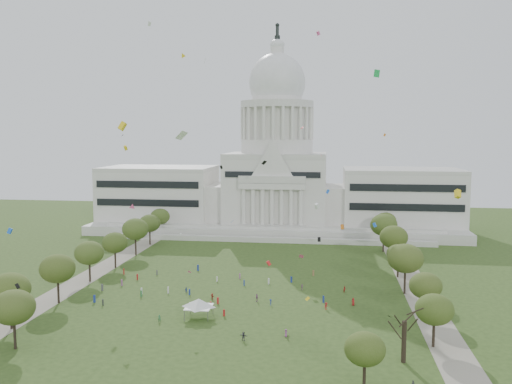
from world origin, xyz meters
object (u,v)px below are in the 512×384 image
Objects in this scene: capitol at (277,180)px; person_0 at (353,302)px; big_bare_tree at (405,318)px; event_tent at (199,303)px.

capitol is 114.44m from person_0.
capitol is 12.50× the size of big_bare_tree.
capitol is at bearing 87.13° from event_tent.
event_tent is at bearing 156.40° from big_bare_tree.
big_bare_tree reaches higher than event_tent.
person_0 is (36.16, 13.97, -2.63)m from event_tent.
capitol is 147.23m from big_bare_tree.
person_0 is at bearing 103.47° from big_bare_tree.
capitol is at bearing 105.02° from big_bare_tree.
big_bare_tree is at bearing -74.98° from capitol.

